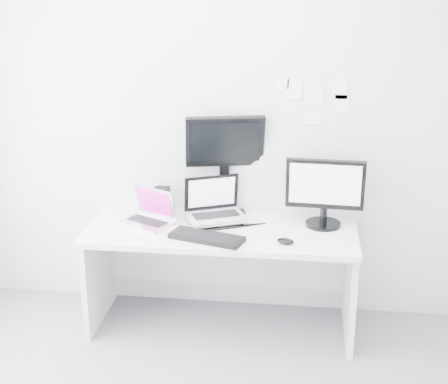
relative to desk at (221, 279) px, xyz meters
The scene contains 15 objects.
back_wall 1.05m from the desk, 90.00° to the left, with size 3.60×3.60×0.00m, color silver.
desk is the anchor object (origin of this frame).
macbook 0.72m from the desk, behind, with size 0.34×0.26×0.26m, color silver.
speaker 0.68m from the desk, 155.04° to the left, with size 0.10×0.10×0.20m, color black.
dell_laptop 0.54m from the desk, 113.09° to the left, with size 0.38×0.30×0.32m, color #B1B4B9.
rear_monitor 0.80m from the desk, 93.06° to the left, with size 0.54×0.19×0.73m, color black.
samsung_monitor 0.92m from the desk, 12.45° to the left, with size 0.52×0.24×0.48m, color black.
keyboard 0.43m from the desk, 110.45° to the right, with size 0.48×0.17×0.03m, color black.
mouse 0.61m from the desk, 23.96° to the right, with size 0.11×0.07×0.04m, color black.
wall_note_0 1.38m from the desk, 37.40° to the left, with size 0.10×0.00×0.14m, color white.
wall_note_1 1.40m from the desk, 29.83° to the left, with size 0.09×0.00×0.13m, color white.
wall_note_2 1.51m from the desk, 24.64° to the left, with size 0.10×0.00×0.14m, color white.
wall_note_3 1.25m from the desk, 30.67° to the left, with size 0.11×0.00×0.08m, color white.
wall_note_4 1.44m from the desk, 24.21° to the left, with size 0.09×0.00×0.12m, color white.
wall_note_5 1.39m from the desk, 43.18° to the left, with size 0.09×0.00×0.09m, color white.
Camera 1 is at (0.51, -2.72, 2.35)m, focal length 51.81 mm.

